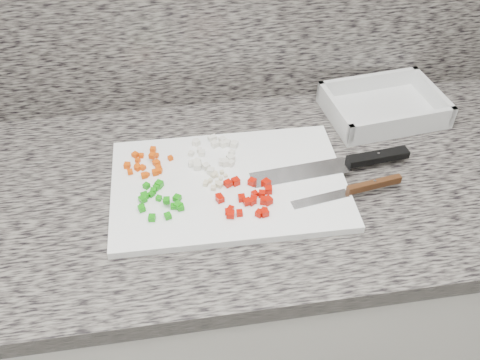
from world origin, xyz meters
name	(u,v)px	position (x,y,z in m)	size (l,w,h in m)	color
cabinet	(226,309)	(0.00, 1.44, 0.43)	(3.92, 0.62, 0.86)	white
countertop	(222,189)	(0.00, 1.44, 0.88)	(3.96, 0.64, 0.04)	slate
cutting_board	(229,184)	(0.01, 1.42, 0.91)	(0.48, 0.32, 0.02)	white
carrot_pile	(147,164)	(-0.15, 1.50, 0.92)	(0.11, 0.09, 0.02)	#D44504
onion_pile	(213,154)	(-0.01, 1.51, 0.92)	(0.12, 0.13, 0.01)	silver
green_pepper_pile	(159,200)	(-0.13, 1.39, 0.92)	(0.09, 0.11, 0.02)	#148F0D
red_pepper_pile	(249,198)	(0.05, 1.36, 0.92)	(0.12, 0.11, 0.01)	#B00E02
garlic_pile	(215,181)	(-0.02, 1.42, 0.92)	(0.05, 0.06, 0.01)	beige
chef_knife	(352,162)	(0.28, 1.44, 0.92)	(0.35, 0.07, 0.02)	white
paring_knife	(361,188)	(0.27, 1.36, 0.92)	(0.24, 0.06, 0.02)	white
tray	(383,108)	(0.42, 1.62, 0.92)	(0.29, 0.22, 0.06)	silver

